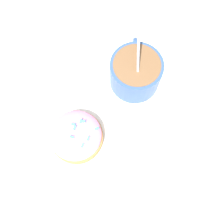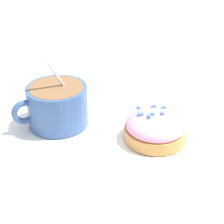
# 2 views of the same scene
# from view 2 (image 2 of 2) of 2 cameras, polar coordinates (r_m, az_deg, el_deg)

# --- Properties ---
(ground_plane) EXTENTS (3.00, 3.00, 0.00)m
(ground_plane) POSITION_cam_2_polar(r_m,az_deg,el_deg) (0.55, -0.97, -2.96)
(ground_plane) COLOR #B2B2B7
(paper_napkin) EXTENTS (0.37, 0.37, 0.00)m
(paper_napkin) POSITION_cam_2_polar(r_m,az_deg,el_deg) (0.55, -0.97, -2.83)
(paper_napkin) COLOR white
(paper_napkin) RESTS_ON ground_plane
(coffee_cup) EXTENTS (0.10, 0.09, 0.12)m
(coffee_cup) POSITION_cam_2_polar(r_m,az_deg,el_deg) (0.56, -8.42, 1.24)
(coffee_cup) COLOR #335184
(coffee_cup) RESTS_ON paper_napkin
(frosted_pastry) EXTENTS (0.09, 0.09, 0.04)m
(frosted_pastry) POSITION_cam_2_polar(r_m,az_deg,el_deg) (0.53, 6.66, -2.34)
(frosted_pastry) COLOR #C18442
(frosted_pastry) RESTS_ON paper_napkin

